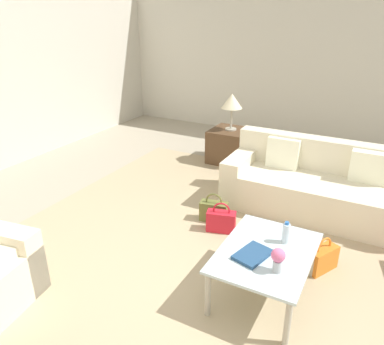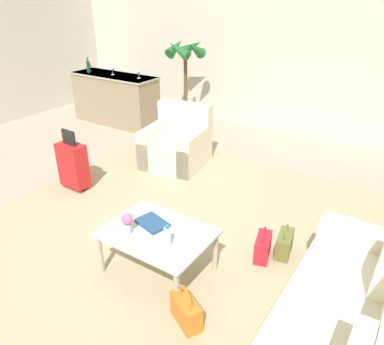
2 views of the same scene
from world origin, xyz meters
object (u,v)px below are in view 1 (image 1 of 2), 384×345
couch (319,188)px  water_bottle (286,233)px  coffee_table_book (253,254)px  handbag_red (221,221)px  coffee_table (266,257)px  table_lamp (232,102)px  handbag_olive (214,211)px  flower_vase (278,258)px  handbag_orange (322,258)px  side_table (230,146)px

couch → water_bottle: (-1.59, -0.00, 0.24)m
coffee_table_book → handbag_red: (0.89, 0.67, -0.33)m
couch → handbag_red: (-1.02, 0.85, -0.17)m
coffee_table → table_lamp: table_lamp is taller
handbag_olive → table_lamp: bearing=17.4°
flower_vase → handbag_orange: (0.81, -0.23, -0.44)m
coffee_table → handbag_orange: 0.75m
coffee_table → table_lamp: size_ratio=1.73×
flower_vase → couch: bearing=1.4°
couch → table_lamp: (1.01, 1.60, 0.69)m
handbag_olive → side_table: bearing=17.4°
coffee_table → table_lamp: 3.23m
coffee_table_book → side_table: bearing=41.1°
water_bottle → coffee_table_book: water_bottle is taller
side_table → handbag_red: side_table is taller
flower_vase → handbag_olive: flower_vase is taller
handbag_red → handbag_orange: bearing=-99.1°
coffee_table_book → side_table: size_ratio=0.51×
flower_vase → handbag_olive: bearing=42.8°
coffee_table_book → handbag_red: bearing=52.1°
handbag_orange → water_bottle: bearing=143.6°
handbag_orange → flower_vase: bearing=163.8°
side_table → couch: bearing=-122.3°
couch → coffee_table: 1.80m
table_lamp → handbag_olive: table_lamp is taller
handbag_red → side_table: bearing=20.3°
flower_vase → table_lamp: 3.47m
coffee_table_book → handbag_olive: size_ratio=0.87×
flower_vase → handbag_red: bearing=42.3°
coffee_table → table_lamp: (2.80, 1.50, 0.59)m
handbag_orange → coffee_table: bearing=146.7°
handbag_red → table_lamp: bearing=20.3°
table_lamp → coffee_table_book: bearing=-154.1°
coffee_table_book → handbag_olive: 1.39m
couch → handbag_orange: couch is taller
water_bottle → table_lamp: table_lamp is taller
table_lamp → handbag_red: bearing=-159.7°
side_table → handbag_red: (-2.03, -0.75, -0.14)m
side_table → water_bottle: bearing=-148.4°
water_bottle → handbag_red: bearing=56.2°
side_table → handbag_orange: bearing=-139.6°
coffee_table_book → side_table: side_table is taller
coffee_table_book → water_bottle: bearing=-14.2°
handbag_red → handbag_orange: size_ratio=1.00×
table_lamp → handbag_orange: 3.03m
handbag_orange → handbag_olive: size_ratio=1.00×
couch → flower_vase: (-2.01, -0.05, 0.27)m
flower_vase → side_table: bearing=28.7°
side_table → handbag_red: bearing=-159.7°
handbag_orange → handbag_olive: 1.35m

